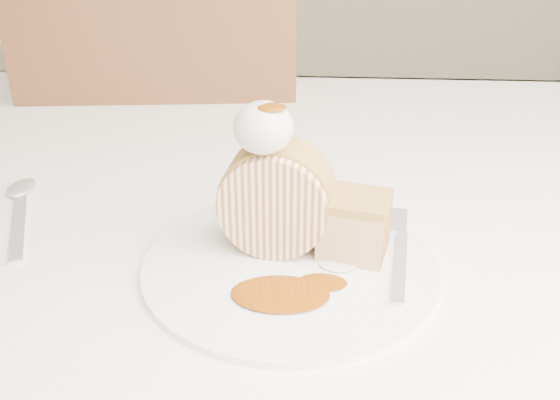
{
  "coord_description": "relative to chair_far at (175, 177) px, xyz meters",
  "views": [
    {
      "loc": [
        0.08,
        -0.49,
        1.08
      ],
      "look_at": [
        0.05,
        0.02,
        0.82
      ],
      "focal_mm": 40.0,
      "sensor_mm": 36.0,
      "label": 1
    }
  ],
  "objects": [
    {
      "name": "cake_chunk",
      "position": [
        0.32,
        -0.58,
        0.23
      ],
      "size": [
        0.07,
        0.07,
        0.05
      ],
      "primitive_type": "cube",
      "rotation": [
        0.0,
        0.0,
        -0.24
      ],
      "color": "#B38843",
      "rests_on": "plate"
    },
    {
      "name": "roulade_slice",
      "position": [
        0.24,
        -0.57,
        0.25
      ],
      "size": [
        0.11,
        0.07,
        0.1
      ],
      "primitive_type": "cylinder",
      "rotation": [
        1.57,
        0.0,
        -0.12
      ],
      "color": "beige",
      "rests_on": "plate"
    },
    {
      "name": "chair_far",
      "position": [
        0.0,
        0.0,
        0.0
      ],
      "size": [
        0.5,
        0.5,
        0.97
      ],
      "rotation": [
        0.0,
        0.0,
        3.25
      ],
      "color": "brown",
      "rests_on": "ground"
    },
    {
      "name": "whipped_cream",
      "position": [
        0.23,
        -0.58,
        0.33
      ],
      "size": [
        0.05,
        0.05,
        0.05
      ],
      "primitive_type": "ellipsoid",
      "color": "silver",
      "rests_on": "roulade_slice"
    },
    {
      "name": "plate",
      "position": [
        0.26,
        -0.6,
        0.2
      ],
      "size": [
        0.34,
        0.34,
        0.01
      ],
      "primitive_type": "cylinder",
      "rotation": [
        0.0,
        0.0,
        -0.24
      ],
      "color": "white",
      "rests_on": "table"
    },
    {
      "name": "table",
      "position": [
        0.2,
        -0.41,
        0.11
      ],
      "size": [
        1.4,
        0.9,
        0.75
      ],
      "color": "white",
      "rests_on": "ground"
    },
    {
      "name": "caramel_pool",
      "position": [
        0.25,
        -0.65,
        0.2
      ],
      "size": [
        0.1,
        0.08,
        0.0
      ],
      "primitive_type": null,
      "rotation": [
        0.0,
        0.0,
        -0.24
      ],
      "color": "#713304",
      "rests_on": "plate"
    },
    {
      "name": "caramel_drizzle",
      "position": [
        0.24,
        -0.59,
        0.36
      ],
      "size": [
        0.03,
        0.02,
        0.01
      ],
      "primitive_type": "ellipsoid",
      "color": "#713304",
      "rests_on": "whipped_cream"
    },
    {
      "name": "spoon",
      "position": [
        -0.04,
        -0.54,
        0.2
      ],
      "size": [
        0.09,
        0.17,
        0.0
      ],
      "primitive_type": "cube",
      "rotation": [
        0.0,
        0.0,
        0.38
      ],
      "color": "silver",
      "rests_on": "table"
    },
    {
      "name": "fork",
      "position": [
        0.36,
        -0.6,
        0.2
      ],
      "size": [
        0.05,
        0.17,
        0.0
      ],
      "primitive_type": "cube",
      "rotation": [
        0.0,
        0.0,
        -0.14
      ],
      "color": "silver",
      "rests_on": "plate"
    }
  ]
}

